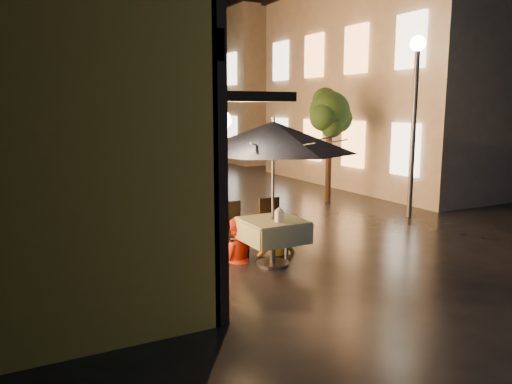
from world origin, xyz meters
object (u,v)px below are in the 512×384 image
table_lantern (279,214)px  bicycle_0 (161,204)px  patio_umbrella (273,137)px  person_orange (235,219)px  person_yellow (276,214)px  cafe_table (273,231)px  streetlamp_near (415,94)px

table_lantern → bicycle_0: size_ratio=0.13×
patio_umbrella → table_lantern: patio_umbrella is taller
person_orange → person_yellow: size_ratio=1.00×
person_yellow → cafe_table: bearing=63.4°
cafe_table → patio_umbrella: bearing=-18.4°
streetlamp_near → cafe_table: streetlamp_near is taller
table_lantern → bicycle_0: table_lantern is taller
cafe_table → bicycle_0: (-0.83, 3.58, -0.09)m
person_orange → person_yellow: 0.81m
streetlamp_near → person_yellow: size_ratio=2.90×
patio_umbrella → cafe_table: bearing=161.6°
person_yellow → bicycle_0: (-1.18, 3.05, -0.23)m
patio_umbrella → bicycle_0: 4.03m
person_yellow → bicycle_0: bearing=-61.3°
streetlamp_near → table_lantern: bearing=-158.2°
patio_umbrella → person_orange: 1.57m
cafe_table → person_yellow: 0.65m
bicycle_0 → cafe_table: bearing=-171.1°
table_lantern → patio_umbrella: bearing=90.0°
table_lantern → streetlamp_near: bearing=21.8°
cafe_table → bicycle_0: bearing=103.0°
cafe_table → bicycle_0: 3.67m
streetlamp_near → patio_umbrella: size_ratio=1.55×
cafe_table → person_yellow: person_yellow is taller
person_orange → bicycle_0: person_orange is taller
streetlamp_near → person_yellow: (-4.40, -1.17, -2.19)m
streetlamp_near → bicycle_0: streetlamp_near is taller
cafe_table → table_lantern: bearing=-90.0°
cafe_table → bicycle_0: size_ratio=0.52×
streetlamp_near → bicycle_0: bearing=161.4°
patio_umbrella → person_yellow: bearing=55.9°
patio_umbrella → person_orange: (-0.45, 0.50, -1.42)m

